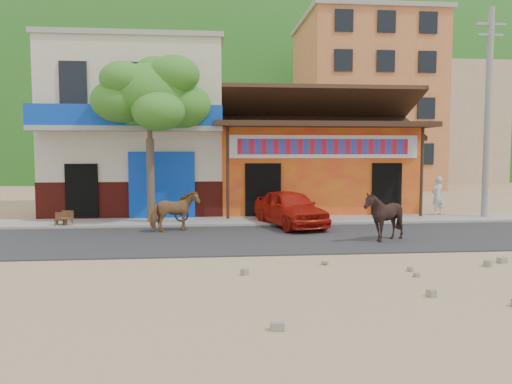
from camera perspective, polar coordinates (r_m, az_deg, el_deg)
ground at (r=12.93m, az=6.06°, el=-7.24°), size 120.00×120.00×0.00m
road at (r=15.34m, az=4.16°, el=-5.27°), size 60.00×5.00×0.04m
sidewalk at (r=18.75m, az=2.34°, el=-3.32°), size 60.00×2.00×0.12m
dance_club at (r=22.87m, az=5.94°, el=2.47°), size 8.00×6.00×3.60m
cafe_building at (r=22.59m, az=-13.14°, el=6.66°), size 7.00×6.00×7.00m
apartment_front at (r=38.33m, az=12.15°, el=9.54°), size 9.00×9.00×12.00m
apartment_rear at (r=47.18m, az=20.42°, el=7.20°), size 8.00×8.00×10.00m
hillside at (r=82.95m, az=-3.88°, el=11.09°), size 100.00×40.00×24.00m
tree at (r=18.30m, az=-12.03°, el=5.99°), size 3.00×3.00×6.00m
utility_pole at (r=21.36m, az=24.96°, el=8.14°), size 0.24×0.24×8.00m
cow_tan at (r=16.53m, az=-9.29°, el=-2.21°), size 1.72×1.35×1.32m
cow_dark at (r=15.04m, az=14.39°, el=-2.71°), size 1.51×1.39×1.46m
red_car at (r=17.51m, az=3.90°, el=-1.84°), size 2.50×4.04×1.28m
scooter at (r=18.31m, az=-10.04°, el=-2.15°), size 1.53×0.62×0.79m
pedestrian at (r=21.26m, az=20.03°, el=-0.40°), size 0.66×0.56×1.54m
cafe_chair_left at (r=18.47m, az=-21.02°, el=-2.14°), size 0.52×0.52×0.91m
cafe_chair_right at (r=18.52m, az=-21.47°, el=-2.30°), size 0.42×0.42×0.80m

